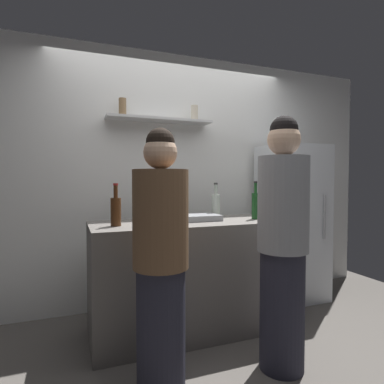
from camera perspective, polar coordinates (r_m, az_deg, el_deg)
ground_plane at (r=2.64m, az=5.99°, el=-27.17°), size 5.28×5.28×0.00m
back_wall_assembly at (r=3.46m, az=-3.31°, el=2.34°), size 4.80×0.32×2.60m
refrigerator at (r=3.71m, az=17.16°, el=-5.08°), size 0.62×0.59×1.66m
counter at (r=2.87m, az=0.00°, el=-14.51°), size 1.69×0.67×0.94m
baking_pan at (r=2.82m, az=1.36°, el=-4.53°), size 0.34×0.24×0.05m
utensil_holder at (r=2.48m, az=-7.79°, el=-4.69°), size 0.12×0.12×0.22m
wine_bottle_dark_glass at (r=3.20m, az=11.85°, el=-2.14°), size 0.07×0.07×0.31m
wine_bottle_amber_glass at (r=2.55m, az=-13.26°, el=-3.15°), size 0.08×0.08×0.33m
wine_bottle_pale_glass at (r=3.02m, az=4.20°, el=-2.27°), size 0.08×0.08×0.33m
wine_bottle_green_glass at (r=2.97m, az=11.09°, el=-2.21°), size 0.07×0.07×0.34m
water_bottle_plastic at (r=2.91m, az=13.48°, el=-2.70°), size 0.09×0.09×0.25m
person_brown_jacket at (r=2.03m, az=-5.52°, el=-12.21°), size 0.34×0.34×1.61m
person_grey_hoodie at (r=2.30m, az=15.67°, el=-8.87°), size 0.34×0.34×1.72m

